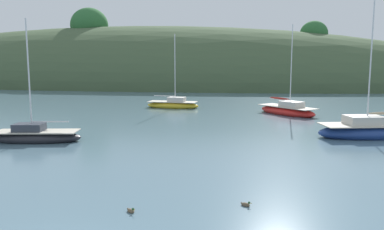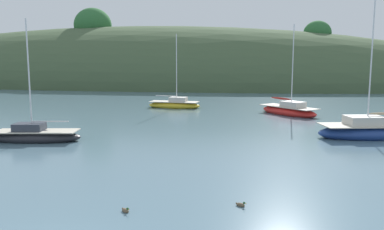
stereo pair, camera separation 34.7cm
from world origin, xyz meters
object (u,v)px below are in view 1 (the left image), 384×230
object	(u,v)px
duck_lead	(131,211)
duck_straggler	(246,205)
sailboat_orange_cutter	(36,136)
sailboat_grey_yawl	(173,105)
sailboat_cream_ketch	(287,110)
sailboat_red_portside	(371,131)

from	to	relation	value
duck_lead	duck_straggler	distance (m)	4.10
sailboat_orange_cutter	sailboat_grey_yawl	bearing A→B (deg)	77.32
sailboat_cream_ketch	sailboat_orange_cutter	world-z (taller)	sailboat_cream_ketch
duck_lead	sailboat_orange_cutter	bearing A→B (deg)	135.00
sailboat_grey_yawl	sailboat_orange_cutter	bearing A→B (deg)	-102.68
sailboat_red_portside	duck_lead	xyz separation A→B (m)	(-11.64, -15.84, -0.40)
sailboat_red_portside	sailboat_orange_cutter	distance (m)	22.53
sailboat_grey_yawl	duck_lead	size ratio (longest dim) A/B	21.70
sailboat_grey_yawl	sailboat_cream_ketch	distance (m)	12.75
sailboat_grey_yawl	sailboat_cream_ketch	xyz separation A→B (m)	(12.34, -3.19, 0.04)
sailboat_red_portside	sailboat_cream_ketch	xyz separation A→B (m)	(-5.05, 10.68, -0.04)
sailboat_grey_yawl	duck_straggler	world-z (taller)	sailboat_grey_yawl
sailboat_cream_ketch	duck_straggler	xyz separation A→B (m)	(-2.71, -25.18, -0.35)
sailboat_red_portside	duck_lead	world-z (taller)	sailboat_red_portside
sailboat_grey_yawl	duck_lead	bearing A→B (deg)	-79.03
sailboat_red_portside	sailboat_grey_yawl	size ratio (longest dim) A/B	1.29
duck_lead	sailboat_cream_ketch	bearing A→B (deg)	76.06
sailboat_grey_yawl	sailboat_cream_ketch	bearing A→B (deg)	-14.49
duck_straggler	sailboat_grey_yawl	bearing A→B (deg)	108.76
sailboat_red_portside	sailboat_grey_yawl	bearing A→B (deg)	141.43
duck_lead	duck_straggler	bearing A→B (deg)	19.09
sailboat_cream_ketch	duck_straggler	world-z (taller)	sailboat_cream_ketch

